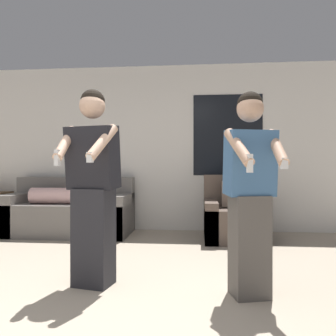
% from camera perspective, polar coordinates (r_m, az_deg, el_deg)
% --- Properties ---
extents(ground_plane, '(14.00, 14.00, 0.00)m').
position_cam_1_polar(ground_plane, '(2.39, -18.01, -25.35)').
color(ground_plane, tan).
extents(wall_back, '(6.89, 0.07, 2.70)m').
position_cam_1_polar(wall_back, '(5.44, -3.53, 3.54)').
color(wall_back, silver).
rests_on(wall_back, ground_plane).
extents(couch, '(1.91, 0.86, 0.87)m').
position_cam_1_polar(couch, '(5.33, -16.87, -7.46)').
color(couch, slate).
rests_on(couch, ground_plane).
extents(armchair, '(0.85, 0.81, 0.92)m').
position_cam_1_polar(armchair, '(4.79, 11.51, -8.41)').
color(armchair, brown).
rests_on(armchair, ground_plane).
extents(person_left, '(0.49, 0.54, 1.70)m').
position_cam_1_polar(person_left, '(2.92, -12.96, -3.00)').
color(person_left, '#28282D').
rests_on(person_left, ground_plane).
extents(person_right, '(0.46, 0.53, 1.63)m').
position_cam_1_polar(person_right, '(2.68, 14.08, -3.96)').
color(person_right, '#56514C').
rests_on(person_right, ground_plane).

